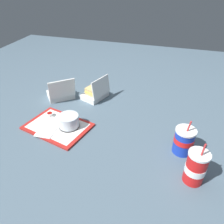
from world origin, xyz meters
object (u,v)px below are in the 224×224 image
at_px(plastic_fork, 56,119).
at_px(soda_cup_center, 196,167).
at_px(ketchup_cup, 50,114).
at_px(food_tray, 58,126).
at_px(clamshell_hotdog_left, 61,93).
at_px(clamshell_sandwich_front, 95,93).
at_px(soda_cup_front, 184,141).
at_px(cake_container, 69,121).

relative_size(plastic_fork, soda_cup_center, 0.48).
bearing_deg(ketchup_cup, food_tray, -38.59).
distance_m(food_tray, clamshell_hotdog_left, 0.36).
xyz_separation_m(clamshell_sandwich_front, soda_cup_front, (0.62, -0.39, 0.03)).
xyz_separation_m(ketchup_cup, clamshell_hotdog_left, (-0.05, 0.25, 0.01)).
relative_size(cake_container, soda_cup_front, 0.60).
height_order(clamshell_sandwich_front, soda_cup_front, soda_cup_front).
relative_size(food_tray, plastic_fork, 3.83).
distance_m(clamshell_sandwich_front, soda_cup_front, 0.74).
bearing_deg(cake_container, clamshell_sandwich_front, 86.08).
bearing_deg(clamshell_hotdog_left, plastic_fork, -68.53).
height_order(cake_container, plastic_fork, cake_container).
distance_m(cake_container, soda_cup_center, 0.73).
xyz_separation_m(plastic_fork, soda_cup_center, (0.81, -0.22, 0.07)).
xyz_separation_m(ketchup_cup, soda_cup_front, (0.82, -0.07, 0.05)).
bearing_deg(plastic_fork, clamshell_hotdog_left, 131.72).
xyz_separation_m(cake_container, soda_cup_front, (0.65, -0.01, 0.02)).
height_order(clamshell_hotdog_left, clamshell_sandwich_front, clamshell_hotdog_left).
bearing_deg(clamshell_hotdog_left, cake_container, -55.01).
relative_size(food_tray, clamshell_hotdog_left, 1.66).
distance_m(ketchup_cup, clamshell_hotdog_left, 0.26).
bearing_deg(soda_cup_center, plastic_fork, 164.58).
xyz_separation_m(ketchup_cup, clamshell_sandwich_front, (0.19, 0.32, 0.02)).
relative_size(cake_container, clamshell_hotdog_left, 0.49).
distance_m(cake_container, plastic_fork, 0.12).
relative_size(food_tray, soda_cup_front, 2.06).
distance_m(food_tray, ketchup_cup, 0.12).
bearing_deg(soda_cup_center, ketchup_cup, 164.17).
height_order(cake_container, soda_cup_center, soda_cup_center).
distance_m(food_tray, cake_container, 0.08).
bearing_deg(ketchup_cup, soda_cup_center, -15.83).
bearing_deg(ketchup_cup, clamshell_sandwich_front, 59.27).
xyz_separation_m(food_tray, clamshell_hotdog_left, (-0.15, 0.32, 0.03)).
relative_size(clamshell_hotdog_left, clamshell_sandwich_front, 1.18).
xyz_separation_m(cake_container, clamshell_sandwich_front, (0.03, 0.38, -0.01)).
height_order(food_tray, soda_cup_center, soda_cup_center).
bearing_deg(clamshell_sandwich_front, soda_cup_center, -39.88).
bearing_deg(clamshell_hotdog_left, soda_cup_front, -20.18).
bearing_deg(soda_cup_front, soda_cup_center, -73.34).
relative_size(ketchup_cup, soda_cup_center, 0.18).
height_order(cake_container, clamshell_sandwich_front, clamshell_sandwich_front).
bearing_deg(soda_cup_center, food_tray, 167.47).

